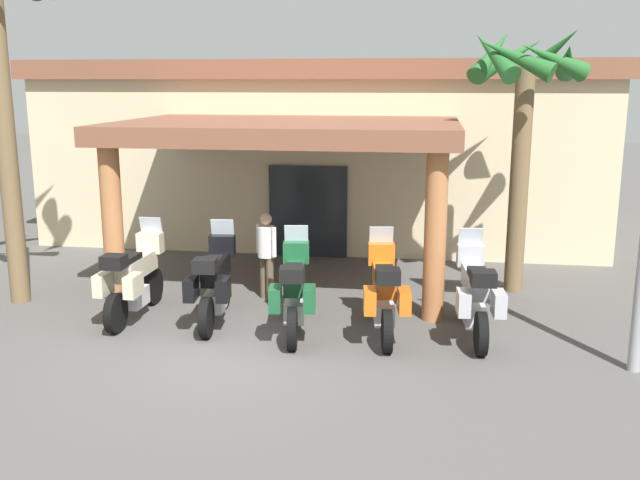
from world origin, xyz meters
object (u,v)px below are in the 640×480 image
(motorcycle_cream, at_px, (134,279))
(motorcycle_black, at_px, (215,282))
(motorcycle_orange, at_px, (384,293))
(palm_tree_near_portico, at_px, (524,94))
(motorcycle_silver, at_px, (476,295))
(motel_building, at_px, (328,146))
(motorcycle_green, at_px, (294,291))
(pedestrian, at_px, (266,250))

(motorcycle_cream, xyz_separation_m, motorcycle_black, (1.43, 0.05, 0.00))
(motorcycle_cream, distance_m, motorcycle_orange, 4.28)
(motorcycle_cream, distance_m, palm_tree_near_portico, 7.73)
(motorcycle_black, bearing_deg, motorcycle_silver, -97.23)
(motel_building, bearing_deg, motorcycle_green, -85.63)
(motorcycle_green, relative_size, motorcycle_orange, 1.00)
(motorcycle_green, bearing_deg, pedestrian, 18.14)
(motorcycle_black, relative_size, pedestrian, 1.35)
(motel_building, height_order, motorcycle_cream, motel_building)
(motorcycle_cream, bearing_deg, palm_tree_near_portico, -67.33)
(motel_building, xyz_separation_m, motorcycle_cream, (-1.93, -8.16, -1.56))
(motel_building, bearing_deg, motorcycle_black, -95.46)
(motorcycle_cream, xyz_separation_m, motorcycle_orange, (4.28, -0.06, 0.00))
(motorcycle_green, bearing_deg, motorcycle_cream, 75.77)
(motel_building, xyz_separation_m, palm_tree_near_portico, (4.56, -5.29, 1.49))
(motorcycle_cream, relative_size, palm_tree_near_portico, 0.44)
(motel_building, distance_m, motorcycle_black, 8.28)
(motorcycle_cream, bearing_deg, motorcycle_green, -95.52)
(motel_building, bearing_deg, motorcycle_orange, -75.97)
(motorcycle_black, bearing_deg, palm_tree_near_portico, -68.68)
(motel_building, xyz_separation_m, motorcycle_silver, (3.77, -8.07, -1.56))
(motorcycle_silver, bearing_deg, motorcycle_black, 84.44)
(motorcycle_black, distance_m, pedestrian, 1.55)
(motel_building, bearing_deg, pedestrian, -91.78)
(motorcycle_black, distance_m, palm_tree_near_portico, 6.55)
(motorcycle_green, distance_m, motorcycle_orange, 1.43)
(motorcycle_orange, height_order, palm_tree_near_portico, palm_tree_near_portico)
(pedestrian, bearing_deg, motorcycle_green, 63.96)
(motel_building, relative_size, motorcycle_green, 6.44)
(palm_tree_near_portico, bearing_deg, motorcycle_black, -150.84)
(pedestrian, height_order, palm_tree_near_portico, palm_tree_near_portico)
(pedestrian, bearing_deg, motel_building, -144.00)
(motel_building, distance_m, palm_tree_near_portico, 7.13)
(motel_building, height_order, motorcycle_green, motel_building)
(motorcycle_black, height_order, palm_tree_near_portico, palm_tree_near_portico)
(motorcycle_cream, distance_m, motorcycle_black, 1.43)
(motel_building, height_order, motorcycle_silver, motel_building)
(motorcycle_silver, bearing_deg, motorcycle_orange, 90.00)
(motel_building, xyz_separation_m, motorcycle_green, (0.92, -8.37, -1.56))
(motorcycle_green, bearing_deg, palm_tree_near_portico, -59.60)
(motorcycle_black, xyz_separation_m, palm_tree_near_portico, (5.06, 2.83, 3.05))
(motorcycle_orange, xyz_separation_m, pedestrian, (-2.33, 1.54, 0.24))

